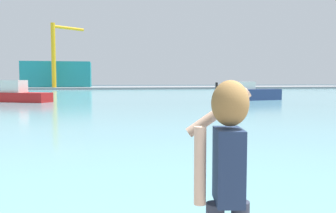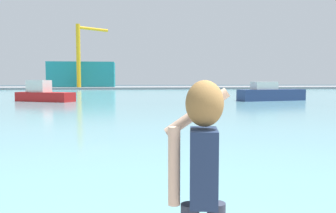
{
  "view_description": "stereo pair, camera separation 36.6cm",
  "coord_description": "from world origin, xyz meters",
  "px_view_note": "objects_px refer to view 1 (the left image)",
  "views": [
    {
      "loc": [
        -2.06,
        -1.51,
        2.26
      ],
      "look_at": [
        -1.08,
        3.75,
        1.86
      ],
      "focal_mm": 37.93,
      "sensor_mm": 36.0,
      "label": 1
    },
    {
      "loc": [
        -1.7,
        -1.56,
        2.26
      ],
      "look_at": [
        -1.08,
        3.75,
        1.86
      ],
      "focal_mm": 37.93,
      "sensor_mm": 36.0,
      "label": 2
    }
  ],
  "objects_px": {
    "person_photographer": "(227,170)",
    "port_crane": "(57,49)",
    "warehouse_left": "(58,74)",
    "boat_moored": "(19,94)",
    "boat_moored_2": "(248,93)"
  },
  "relations": [
    {
      "from": "warehouse_left",
      "to": "port_crane",
      "type": "height_order",
      "value": "port_crane"
    },
    {
      "from": "port_crane",
      "to": "boat_moored",
      "type": "bearing_deg",
      "value": -87.77
    },
    {
      "from": "warehouse_left",
      "to": "boat_moored",
      "type": "bearing_deg",
      "value": -87.3
    },
    {
      "from": "boat_moored",
      "to": "boat_moored_2",
      "type": "relative_size",
      "value": 0.83
    },
    {
      "from": "boat_moored_2",
      "to": "port_crane",
      "type": "height_order",
      "value": "port_crane"
    },
    {
      "from": "person_photographer",
      "to": "boat_moored",
      "type": "distance_m",
      "value": 36.99
    },
    {
      "from": "person_photographer",
      "to": "warehouse_left",
      "type": "height_order",
      "value": "warehouse_left"
    },
    {
      "from": "warehouse_left",
      "to": "port_crane",
      "type": "distance_m",
      "value": 9.51
    },
    {
      "from": "person_photographer",
      "to": "boat_moored_2",
      "type": "relative_size",
      "value": 0.22
    },
    {
      "from": "warehouse_left",
      "to": "port_crane",
      "type": "bearing_deg",
      "value": -84.29
    },
    {
      "from": "boat_moored",
      "to": "port_crane",
      "type": "bearing_deg",
      "value": 119.83
    },
    {
      "from": "person_photographer",
      "to": "port_crane",
      "type": "distance_m",
      "value": 85.73
    },
    {
      "from": "boat_moored",
      "to": "port_crane",
      "type": "height_order",
      "value": "port_crane"
    },
    {
      "from": "port_crane",
      "to": "warehouse_left",
      "type": "bearing_deg",
      "value": 95.71
    },
    {
      "from": "person_photographer",
      "to": "port_crane",
      "type": "bearing_deg",
      "value": 18.24
    }
  ]
}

